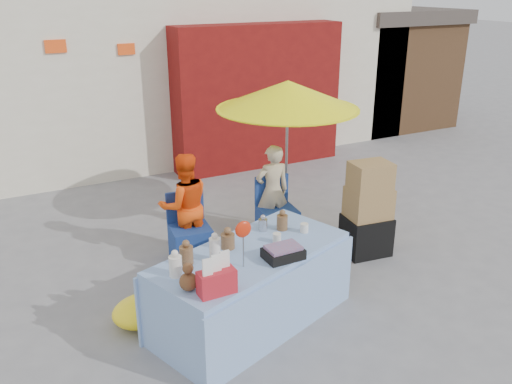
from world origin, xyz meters
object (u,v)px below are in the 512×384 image
vendor_orange (185,206)px  vendor_beige (272,191)px  market_table (251,286)px  chair_left (190,241)px  umbrella (288,96)px  box_stack (368,212)px  chair_right (277,222)px

vendor_orange → vendor_beige: (1.25, 0.00, -0.03)m
market_table → vendor_beige: 2.08m
chair_left → umbrella: 2.27m
umbrella → box_stack: (0.51, -1.17, -1.32)m
chair_left → market_table: bearing=-81.4°
market_table → box_stack: market_table is taller
vendor_beige → umbrella: 1.29m
vendor_beige → box_stack: 1.30m
chair_right → vendor_orange: size_ratio=0.62×
chair_right → umbrella: (0.30, 0.28, 1.64)m
vendor_orange → box_stack: size_ratio=1.10×
market_table → umbrella: 2.79m
chair_right → umbrella: 1.69m
chair_right → vendor_beige: size_ratio=0.66×
chair_right → vendor_beige: vendor_beige is taller
vendor_orange → chair_left: bearing=97.3°
umbrella → box_stack: umbrella is taller
market_table → umbrella: (1.49, 1.84, 1.48)m
chair_left → vendor_beige: 1.32m
chair_left → chair_right: size_ratio=1.00×
vendor_orange → box_stack: vendor_orange is taller
vendor_orange → umbrella: (1.55, 0.15, 1.21)m
chair_right → vendor_beige: bearing=97.3°
chair_right → market_table: bearing=-121.0°
vendor_beige → box_stack: size_ratio=1.05×
vendor_orange → box_stack: bearing=160.2°
chair_left → chair_right: same height
chair_left → vendor_beige: vendor_beige is taller
chair_right → vendor_orange: vendor_orange is taller
market_table → umbrella: bearing=31.9°
chair_left → vendor_beige: size_ratio=0.66×
market_table → chair_right: (1.19, 1.56, -0.16)m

